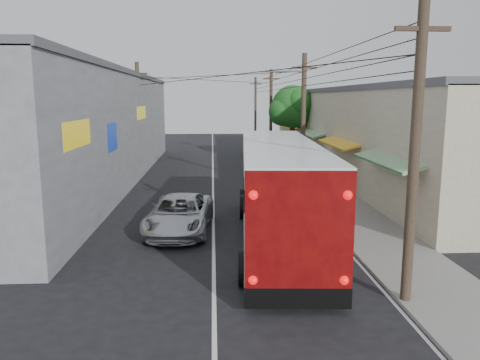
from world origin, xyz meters
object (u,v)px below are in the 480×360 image
object	(u,v)px
parked_car_mid	(270,158)
parked_car_far	(256,148)
coach_bus	(279,190)
parked_suv	(280,167)
pedestrian_far	(348,180)
jeepney	(180,214)
pedestrian_near	(321,190)

from	to	relation	value
parked_car_mid	parked_car_far	xyz separation A→B (m)	(-0.44, 7.61, -0.05)
coach_bus	parked_suv	size ratio (longest dim) A/B	2.26
parked_car_far	pedestrian_far	distance (m)	19.27
parked_car_mid	pedestrian_far	world-z (taller)	pedestrian_far
parked_suv	pedestrian_far	size ratio (longest dim) A/B	3.58
coach_bus	pedestrian_far	bearing A→B (deg)	60.48
coach_bus	pedestrian_far	xyz separation A→B (m)	(5.04, 7.70, -1.04)
parked_car_far	jeepney	bearing A→B (deg)	-106.33
pedestrian_far	parked_suv	bearing A→B (deg)	-65.24
coach_bus	pedestrian_far	world-z (taller)	coach_bus
parked_car_far	pedestrian_near	bearing A→B (deg)	-90.59
parked_car_mid	parked_suv	bearing A→B (deg)	-97.23
jeepney	pedestrian_far	xyz separation A→B (m)	(9.00, 6.45, 0.20)
parked_car_mid	jeepney	bearing A→B (deg)	-115.86
parked_suv	coach_bus	bearing A→B (deg)	-103.21
parked_car_mid	pedestrian_near	bearing A→B (deg)	-93.78
jeepney	parked_car_mid	distance (m)	18.77
coach_bus	pedestrian_near	distance (m)	5.86
parked_suv	pedestrian_far	xyz separation A→B (m)	(3.00, -5.86, 0.09)
jeepney	parked_suv	xyz separation A→B (m)	(6.00, 12.30, 0.11)
parked_car_mid	pedestrian_far	size ratio (longest dim) A/B	2.90
coach_bus	parked_car_mid	xyz separation A→B (m)	(2.04, 19.05, -1.17)
parked_suv	parked_car_far	xyz separation A→B (m)	(-0.44, 13.10, -0.09)
jeepney	parked_car_mid	bearing A→B (deg)	75.96
parked_suv	parked_car_far	world-z (taller)	parked_suv
parked_car_mid	coach_bus	bearing A→B (deg)	-103.33
coach_bus	pedestrian_far	size ratio (longest dim) A/B	8.12
pedestrian_near	pedestrian_far	bearing A→B (deg)	-152.64
parked_suv	pedestrian_near	size ratio (longest dim) A/B	3.48
parked_car_far	pedestrian_far	size ratio (longest dim) A/B	2.81
parked_car_far	pedestrian_near	xyz separation A→B (m)	(1.29, -21.66, 0.21)
jeepney	parked_suv	size ratio (longest dim) A/B	0.91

